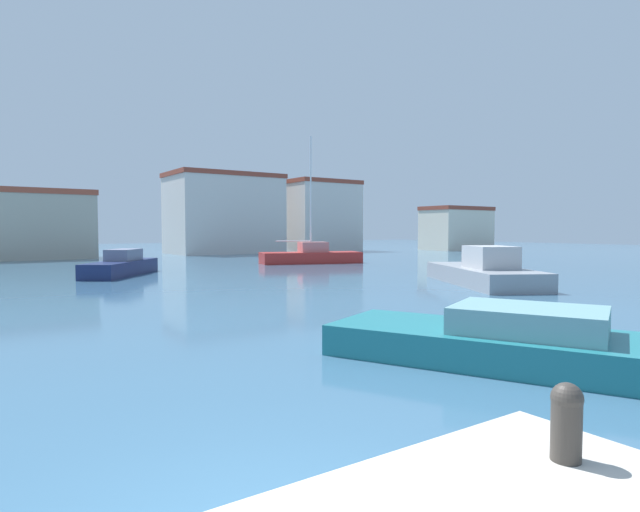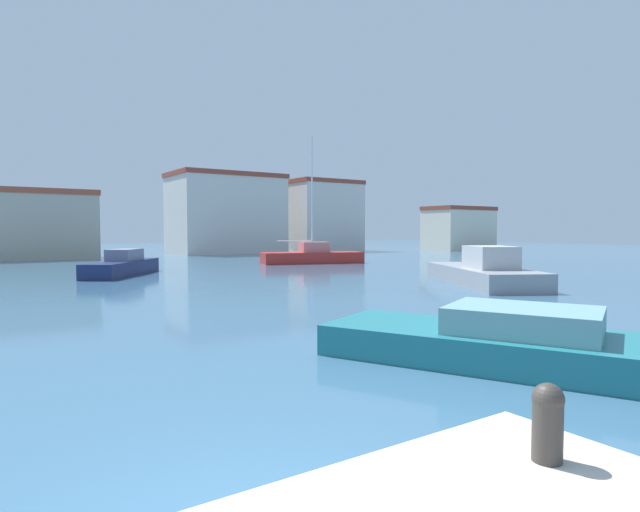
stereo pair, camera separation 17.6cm
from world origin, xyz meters
name	(u,v)px [view 1 (the left image)]	position (x,y,z in m)	size (l,w,h in m)	color
water	(331,277)	(15.00, 20.00, 0.00)	(160.00, 160.00, 0.00)	#38607F
mooring_bollard	(567,418)	(1.83, -1.51, 1.21)	(0.24, 0.24, 0.61)	#38332D
sailboat_red_far_right	(311,256)	(20.89, 30.97, 0.59)	(8.29, 4.73, 9.97)	#B22823
motorboat_grey_distant_north	(484,272)	(18.90, 12.74, 0.60)	(6.63, 8.81, 1.89)	gray
motorboat_teal_distant_east	(545,346)	(7.25, 2.09, 0.42)	(5.98, 8.83, 1.16)	#1E707A
motorboat_navy_behind_lamppost	(122,266)	(5.72, 28.04, 0.55)	(5.66, 6.75, 1.51)	#19234C
yacht_club	(31,224)	(3.24, 50.12, 3.15)	(10.43, 5.98, 6.28)	#B2A893
waterfront_apartments	(224,214)	(22.62, 51.40, 4.47)	(12.08, 7.73, 8.92)	beige
harbor_office	(322,216)	(34.90, 49.77, 4.36)	(8.68, 5.66, 8.71)	beige
warehouse_block	(456,228)	(51.87, 43.21, 2.84)	(9.05, 5.30, 5.65)	beige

